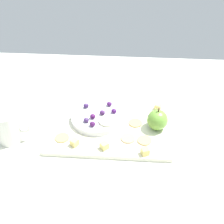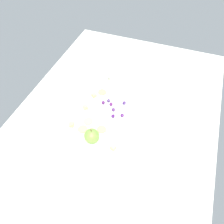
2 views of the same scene
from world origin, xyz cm
name	(u,v)px [view 1 (image 1 of 2)]	position (x,y,z in cm)	size (l,w,h in cm)	color
table	(108,125)	(0.00, 0.00, 2.43)	(138.72, 93.43, 4.85)	silver
platter	(110,125)	(-0.65, 3.12, 5.54)	(37.88, 29.52, 1.37)	silver
serving_dish	(97,117)	(3.62, 1.74, 7.14)	(16.86, 16.86, 1.85)	silver
apple_whole	(157,120)	(-15.72, 4.43, 9.49)	(6.55, 6.55, 6.55)	#6CA33A
apple_stem	(159,110)	(-15.72, 4.43, 13.37)	(0.50, 0.50, 1.20)	brown
cheese_cube_0	(158,107)	(-16.69, -5.48, 7.24)	(2.04, 2.04, 2.04)	#EDD579
cheese_cube_1	(145,151)	(-11.79, 16.21, 7.24)	(2.04, 2.04, 2.04)	#E6D06D
cheese_cube_2	(105,146)	(-0.31, 14.74, 7.24)	(2.04, 2.04, 2.04)	#E7D672
cheese_cube_3	(74,142)	(8.94, 14.01, 7.24)	(2.04, 2.04, 2.04)	#F0D573
cracker_0	(144,140)	(-11.76, 10.76, 6.42)	(4.34, 4.34, 0.40)	tan
cracker_1	(128,138)	(-6.79, 10.25, 6.42)	(4.34, 4.34, 0.40)	tan
cracker_2	(62,138)	(13.27, 11.39, 6.42)	(4.34, 4.34, 0.40)	tan
cracker_3	(135,123)	(-9.00, 2.79, 6.42)	(4.34, 4.34, 0.40)	tan
grape_0	(102,113)	(1.87, 1.13, 8.82)	(1.77, 1.59, 1.51)	#482259
grape_1	(114,110)	(-1.83, -0.30, 8.78)	(1.77, 1.59, 1.42)	#421859
grape_2	(86,106)	(7.70, -2.21, 8.84)	(1.77, 1.59, 1.56)	#40255D
grape_3	(108,104)	(0.46, -3.81, 8.79)	(1.77, 1.59, 1.45)	#481C5B
grape_4	(93,116)	(4.74, 3.38, 8.87)	(1.77, 1.59, 1.61)	#4F1955
grape_5	(86,120)	(6.58, 5.32, 8.80)	(1.77, 1.59, 1.46)	#462D60
grape_6	(92,124)	(4.36, 7.21, 8.89)	(1.77, 1.59, 1.64)	#491953
apple_slice_0	(106,121)	(0.46, 4.81, 8.37)	(5.31, 5.31, 0.60)	#EFEAB7
cup	(8,127)	(29.19, 11.57, 9.82)	(10.37, 7.16, 9.93)	white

